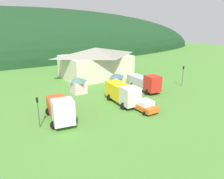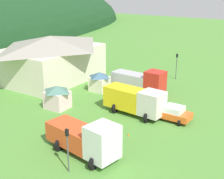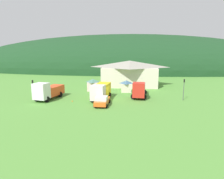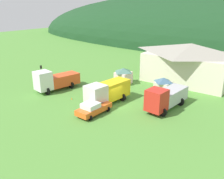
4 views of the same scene
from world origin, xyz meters
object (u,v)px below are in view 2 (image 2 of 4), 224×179
heavy_rig_white (86,138)px  service_pickup_orange (170,113)px  play_shed_cream (99,81)px  traffic_cone_near_pickup (128,136)px  crane_truck_red (141,80)px  flatbed_truck_yellow (135,100)px  traffic_light_west (68,146)px  play_shed_pink (57,97)px  traffic_light_east (177,64)px  depot_building (51,57)px

heavy_rig_white → service_pickup_orange: bearing=84.0°
play_shed_cream → heavy_rig_white: heavy_rig_white is taller
heavy_rig_white → traffic_cone_near_pickup: (5.14, -1.30, -1.69)m
traffic_cone_near_pickup → service_pickup_orange: bearing=-17.9°
play_shed_cream → crane_truck_red: crane_truck_red is taller
heavy_rig_white → flatbed_truck_yellow: heavy_rig_white is taller
traffic_light_west → play_shed_pink: bearing=45.3°
traffic_cone_near_pickup → heavy_rig_white: bearing=165.8°
flatbed_truck_yellow → traffic_cone_near_pickup: (-5.04, -1.98, -1.77)m
play_shed_pink → traffic_light_west: traffic_light_west is taller
service_pickup_orange → traffic_light_east: 15.70m
play_shed_cream → traffic_cone_near_pickup: play_shed_cream is taller
play_shed_cream → traffic_light_east: 12.93m
heavy_rig_white → traffic_light_east: (25.73, 1.96, 0.78)m
traffic_cone_near_pickup → crane_truck_red: bearing=22.4°
flatbed_truck_yellow → crane_truck_red: crane_truck_red is taller
crane_truck_red → depot_building: bearing=-166.4°
play_shed_cream → crane_truck_red: size_ratio=0.34×
heavy_rig_white → traffic_light_west: size_ratio=2.02×
service_pickup_orange → traffic_light_east: (14.74, 5.15, 1.64)m
heavy_rig_white → traffic_light_west: (-2.77, -0.32, 0.64)m
crane_truck_red → heavy_rig_white: bearing=-72.8°
heavy_rig_white → depot_building: bearing=149.9°
play_shed_pink → traffic_light_west: size_ratio=0.74×
traffic_light_west → traffic_cone_near_pickup: 8.31m
depot_building → crane_truck_red: size_ratio=1.96×
crane_truck_red → traffic_cone_near_pickup: 13.49m
traffic_cone_near_pickup → play_shed_pink: bearing=80.7°
heavy_rig_white → crane_truck_red: (17.52, 3.81, -0.05)m
service_pickup_orange → traffic_light_west: bearing=-100.0°
heavy_rig_white → traffic_cone_near_pickup: heavy_rig_white is taller
flatbed_truck_yellow → play_shed_cream: bearing=155.8°
traffic_cone_near_pickup → flatbed_truck_yellow: bearing=21.4°
crane_truck_red → play_shed_pink: bearing=-113.2°
play_shed_pink → traffic_light_west: (-9.68, -9.79, 0.89)m
depot_building → play_shed_cream: (-0.53, -9.29, -2.11)m
crane_truck_red → traffic_cone_near_pickup: crane_truck_red is taller
heavy_rig_white → flatbed_truck_yellow: bearing=104.0°
play_shed_pink → crane_truck_red: size_ratio=0.36×
play_shed_pink → flatbed_truck_yellow: size_ratio=0.38×
heavy_rig_white → play_shed_pink: bearing=154.1°
flatbed_truck_yellow → service_pickup_orange: bearing=17.4°
crane_truck_red → traffic_light_west: traffic_light_west is taller
play_shed_cream → play_shed_pink: play_shed_pink is taller
traffic_light_west → service_pickup_orange: bearing=-11.8°
play_shed_cream → traffic_light_east: traffic_light_east is taller
traffic_cone_near_pickup → depot_building: bearing=62.3°
flatbed_truck_yellow → service_pickup_orange: (0.81, -3.86, -0.94)m
heavy_rig_white → crane_truck_red: size_ratio=0.97×
depot_building → crane_truck_red: depot_building is taller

